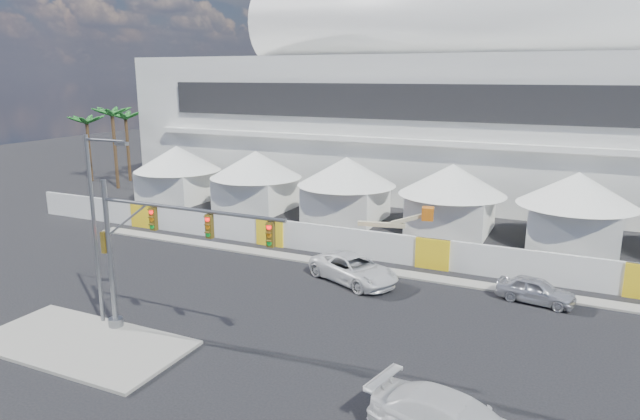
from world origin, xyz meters
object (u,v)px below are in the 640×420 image
at_px(boom_lift, 374,237).
at_px(traffic_mast, 143,252).
at_px(sedan_silver, 536,290).
at_px(streetlight_median, 97,218).
at_px(pickup_curb, 354,269).

bearing_deg(boom_lift, traffic_mast, -116.82).
height_order(sedan_silver, streetlight_median, streetlight_median).
relative_size(pickup_curb, streetlight_median, 0.63).
height_order(traffic_mast, boom_lift, traffic_mast).
bearing_deg(pickup_curb, boom_lift, 34.47).
bearing_deg(traffic_mast, boom_lift, 74.82).
relative_size(pickup_curb, traffic_mast, 0.59).
bearing_deg(streetlight_median, pickup_curb, 50.42).
xyz_separation_m(sedan_silver, boom_lift, (-11.41, 5.60, 0.15)).
bearing_deg(boom_lift, pickup_curb, -91.92).
relative_size(sedan_silver, traffic_mast, 0.42).
bearing_deg(sedan_silver, pickup_curb, 106.23).
distance_m(sedan_silver, pickup_curb, 10.31).
distance_m(sedan_silver, boom_lift, 12.71).
height_order(pickup_curb, traffic_mast, traffic_mast).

